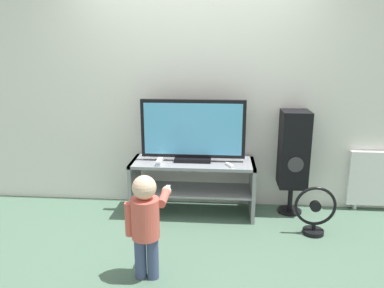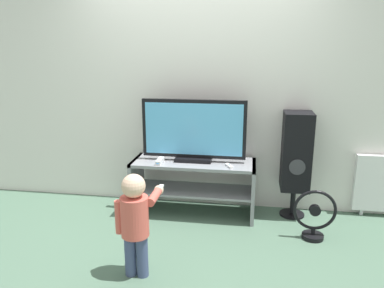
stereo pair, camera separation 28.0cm
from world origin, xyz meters
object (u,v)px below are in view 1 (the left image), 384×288
game_console (159,162)px  speaker_tower (294,151)px  television (193,131)px  floor_fan (315,213)px  radiator (381,179)px  child (146,219)px  remote_primary (230,165)px

game_console → speaker_tower: bearing=9.2°
speaker_tower → television: bearing=-175.2°
floor_fan → radiator: radiator is taller
child → floor_fan: bearing=29.3°
speaker_tower → child: bearing=-135.1°
remote_primary → floor_fan: bearing=-16.9°
radiator → remote_primary: bearing=-167.1°
child → speaker_tower: size_ratio=0.75×
television → floor_fan: television is taller
game_console → radiator: (2.32, 0.36, -0.24)m
television → remote_primary: 0.50m
game_console → speaker_tower: (1.36, 0.22, 0.08)m
speaker_tower → floor_fan: 0.68m
television → child: bearing=-101.9°
television → game_console: size_ratio=5.62×
radiator → television: bearing=-173.7°
speaker_tower → radiator: bearing=8.0°
radiator → floor_fan: bearing=-143.3°
remote_primary → game_console: bearing=178.8°
television → remote_primary: (0.38, -0.15, -0.30)m
child → speaker_tower: 1.83m
remote_primary → speaker_tower: bearing=19.7°
game_console → floor_fan: 1.57m
child → television: bearing=78.1°
remote_primary → radiator: bearing=12.9°
floor_fan → radiator: bearing=36.7°
child → radiator: (2.25, 1.42, -0.13)m
remote_primary → floor_fan: size_ratio=0.28×
speaker_tower → radiator: speaker_tower is taller
remote_primary → speaker_tower: (0.66, 0.24, 0.10)m
remote_primary → radiator: 1.68m
child → floor_fan: 1.66m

